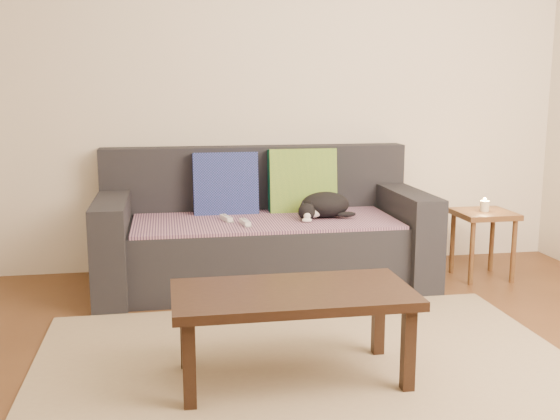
{
  "coord_description": "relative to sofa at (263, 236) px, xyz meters",
  "views": [
    {
      "loc": [
        -0.61,
        -2.57,
        1.27
      ],
      "look_at": [
        0.05,
        1.2,
        0.55
      ],
      "focal_mm": 42.0,
      "sensor_mm": 36.0,
      "label": 1
    }
  ],
  "objects": [
    {
      "name": "ground",
      "position": [
        0.0,
        -1.57,
        -0.31
      ],
      "size": [
        4.5,
        4.5,
        0.0
      ],
      "primitive_type": "plane",
      "color": "brown",
      "rests_on": "ground"
    },
    {
      "name": "back_wall",
      "position": [
        0.0,
        0.43,
        0.99
      ],
      "size": [
        4.5,
        0.04,
        2.6
      ],
      "primitive_type": "cube",
      "color": "beige",
      "rests_on": "ground"
    },
    {
      "name": "sofa",
      "position": [
        0.0,
        0.0,
        0.0
      ],
      "size": [
        2.1,
        0.94,
        0.87
      ],
      "color": "#232328",
      "rests_on": "ground"
    },
    {
      "name": "throw_blanket",
      "position": [
        0.0,
        -0.09,
        0.12
      ],
      "size": [
        1.66,
        0.74,
        0.02
      ],
      "primitive_type": "cube",
      "color": "#352443",
      "rests_on": "sofa"
    },
    {
      "name": "cushion_navy",
      "position": [
        -0.22,
        0.17,
        0.32
      ],
      "size": [
        0.43,
        0.16,
        0.44
      ],
      "primitive_type": "cube",
      "rotation": [
        -0.12,
        0.0,
        0.0
      ],
      "color": "#11264C",
      "rests_on": "throw_blanket"
    },
    {
      "name": "cushion_green",
      "position": [
        0.3,
        0.17,
        0.32
      ],
      "size": [
        0.46,
        0.16,
        0.47
      ],
      "primitive_type": "cube",
      "rotation": [
        -0.11,
        0.0,
        0.0
      ],
      "color": "#0C4E30",
      "rests_on": "throw_blanket"
    },
    {
      "name": "cat",
      "position": [
        0.38,
        -0.1,
        0.21
      ],
      "size": [
        0.38,
        0.28,
        0.17
      ],
      "rotation": [
        0.0,
        0.0,
        -0.04
      ],
      "color": "black",
      "rests_on": "throw_blanket"
    },
    {
      "name": "wii_remote_a",
      "position": [
        -0.14,
        -0.24,
        0.15
      ],
      "size": [
        0.06,
        0.15,
        0.03
      ],
      "primitive_type": "cube",
      "rotation": [
        0.0,
        0.0,
        1.71
      ],
      "color": "white",
      "rests_on": "throw_blanket"
    },
    {
      "name": "wii_remote_b",
      "position": [
        -0.25,
        -0.09,
        0.15
      ],
      "size": [
        0.07,
        0.15,
        0.03
      ],
      "primitive_type": "cube",
      "rotation": [
        0.0,
        0.0,
        1.82
      ],
      "color": "white",
      "rests_on": "throw_blanket"
    },
    {
      "name": "side_table",
      "position": [
        1.47,
        -0.16,
        0.07
      ],
      "size": [
        0.37,
        0.37,
        0.46
      ],
      "color": "brown",
      "rests_on": "ground"
    },
    {
      "name": "candle",
      "position": [
        1.47,
        -0.16,
        0.19
      ],
      "size": [
        0.06,
        0.06,
        0.09
      ],
      "color": "beige",
      "rests_on": "side_table"
    },
    {
      "name": "rug",
      "position": [
        0.0,
        -1.42,
        -0.3
      ],
      "size": [
        2.5,
        1.8,
        0.01
      ],
      "primitive_type": "cube",
      "color": "tan",
      "rests_on": "ground"
    },
    {
      "name": "coffee_table",
      "position": [
        -0.09,
        -1.5,
        0.05
      ],
      "size": [
        1.03,
        0.52,
        0.41
      ],
      "color": "black",
      "rests_on": "rug"
    }
  ]
}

